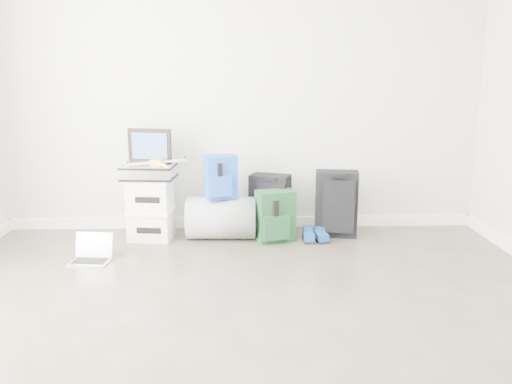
{
  "coord_description": "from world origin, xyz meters",
  "views": [
    {
      "loc": [
        -0.04,
        -2.6,
        1.52
      ],
      "look_at": [
        0.11,
        1.9,
        0.49
      ],
      "focal_mm": 38.0,
      "sensor_mm": 36.0,
      "label": 1
    }
  ],
  "objects_px": {
    "duffel_bag": "(221,218)",
    "large_suitcase": "(270,204)",
    "carry_on": "(336,204)",
    "laptop": "(92,255)",
    "boxes_stack": "(151,209)",
    "briefcase": "(149,172)"
  },
  "relations": [
    {
      "from": "duffel_bag",
      "to": "large_suitcase",
      "type": "height_order",
      "value": "large_suitcase"
    },
    {
      "from": "carry_on",
      "to": "laptop",
      "type": "height_order",
      "value": "carry_on"
    },
    {
      "from": "large_suitcase",
      "to": "carry_on",
      "type": "height_order",
      "value": "carry_on"
    },
    {
      "from": "duffel_bag",
      "to": "laptop",
      "type": "xyz_separation_m",
      "value": [
        -1.03,
        -0.57,
        -0.14
      ]
    },
    {
      "from": "boxes_stack",
      "to": "laptop",
      "type": "distance_m",
      "value": 0.73
    },
    {
      "from": "duffel_bag",
      "to": "carry_on",
      "type": "distance_m",
      "value": 1.06
    },
    {
      "from": "briefcase",
      "to": "carry_on",
      "type": "bearing_deg",
      "value": 7.32
    },
    {
      "from": "briefcase",
      "to": "large_suitcase",
      "type": "relative_size",
      "value": 0.81
    },
    {
      "from": "briefcase",
      "to": "laptop",
      "type": "distance_m",
      "value": 0.9
    },
    {
      "from": "large_suitcase",
      "to": "carry_on",
      "type": "relative_size",
      "value": 0.92
    },
    {
      "from": "duffel_bag",
      "to": "large_suitcase",
      "type": "bearing_deg",
      "value": 21.32
    },
    {
      "from": "large_suitcase",
      "to": "carry_on",
      "type": "xyz_separation_m",
      "value": [
        0.61,
        -0.1,
        0.02
      ]
    },
    {
      "from": "duffel_bag",
      "to": "carry_on",
      "type": "xyz_separation_m",
      "value": [
        1.06,
        0.05,
        0.11
      ]
    },
    {
      "from": "boxes_stack",
      "to": "duffel_bag",
      "type": "xyz_separation_m",
      "value": [
        0.64,
        -0.0,
        -0.09
      ]
    },
    {
      "from": "boxes_stack",
      "to": "briefcase",
      "type": "xyz_separation_m",
      "value": [
        -0.0,
        0.0,
        0.34
      ]
    },
    {
      "from": "briefcase",
      "to": "large_suitcase",
      "type": "xyz_separation_m",
      "value": [
        1.09,
        0.15,
        -0.34
      ]
    },
    {
      "from": "briefcase",
      "to": "duffel_bag",
      "type": "bearing_deg",
      "value": 5.38
    },
    {
      "from": "carry_on",
      "to": "briefcase",
      "type": "bearing_deg",
      "value": -169.63
    },
    {
      "from": "briefcase",
      "to": "carry_on",
      "type": "relative_size",
      "value": 0.74
    },
    {
      "from": "boxes_stack",
      "to": "laptop",
      "type": "relative_size",
      "value": 1.69
    },
    {
      "from": "briefcase",
      "to": "carry_on",
      "type": "distance_m",
      "value": 1.72
    },
    {
      "from": "boxes_stack",
      "to": "large_suitcase",
      "type": "relative_size",
      "value": 1.0
    }
  ]
}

